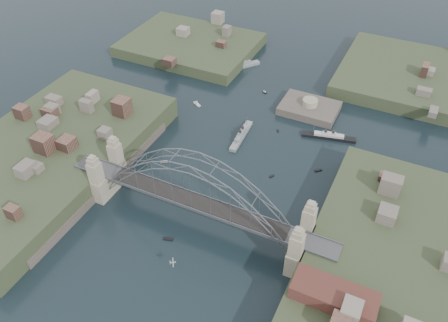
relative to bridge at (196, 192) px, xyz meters
The scene contains 19 objects.
ground 12.32m from the bridge, ahead, with size 500.00×500.00×0.00m, color black.
bridge is the anchor object (origin of this frame).
shore_west 58.25m from the bridge, behind, with size 50.50×90.00×12.00m.
shore_east 58.25m from the bridge, ahead, with size 50.50×90.00×12.00m.
headland_nw 110.41m from the bridge, 120.07° to the left, with size 60.00×45.00×9.00m, color #343F25.
headland_ne 121.38m from the bridge, 65.56° to the left, with size 70.00×55.00×9.50m, color #343F25.
fort_island 72.14m from the bridge, 80.27° to the left, with size 22.00×16.00×9.40m.
wharf_shed 46.23m from the bridge, 17.65° to the right, with size 20.00×8.00×4.00m, color #592D26.
naval_cruiser_near 44.99m from the bridge, 96.83° to the left, with size 3.68×18.50×5.51m.
naval_cruiser_far 94.17m from the bridge, 106.33° to the left, with size 13.28×15.73×6.12m.
ocean_liner 62.49m from the bridge, 67.22° to the left, with size 19.61×6.92×4.79m.
aeroplane 21.01m from the bridge, 80.48° to the right, with size 1.90×2.68×0.44m.
small_boat_a 32.43m from the bridge, 141.01° to the left, with size 2.48×2.09×0.45m.
small_boat_b 33.23m from the bridge, 65.81° to the left, with size 1.37×1.82×0.45m.
small_boat_c 16.19m from the bridge, 114.39° to the right, with size 2.97×1.75×0.45m.
small_boat_d 47.26m from the bridge, 55.75° to the left, with size 2.40×2.29×0.45m.
small_boat_e 63.71m from the bridge, 118.58° to the left, with size 4.06×3.08×2.38m.
small_boat_f 54.20m from the bridge, 83.86° to the left, with size 1.08×1.57×0.45m.
small_boat_h 76.40m from the bridge, 96.71° to the left, with size 2.04×1.20×1.43m.
Camera 1 is at (47.35, -79.91, 103.90)m, focal length 37.03 mm.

